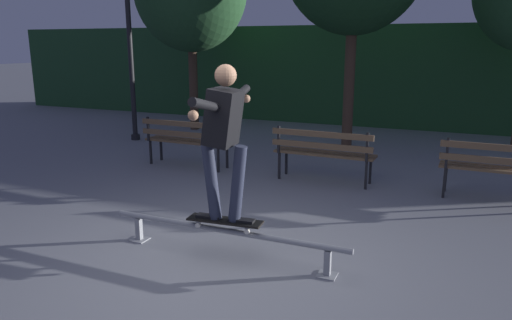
{
  "coord_description": "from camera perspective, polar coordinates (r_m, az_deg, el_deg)",
  "views": [
    {
      "loc": [
        2.1,
        -3.89,
        2.14
      ],
      "look_at": [
        0.0,
        0.99,
        0.85
      ],
      "focal_mm": 33.52,
      "sensor_mm": 36.0,
      "label": 1
    }
  ],
  "objects": [
    {
      "name": "ground_plane",
      "position": [
        4.91,
        -4.66,
        -12.22
      ],
      "size": [
        90.0,
        90.0,
        0.0
      ],
      "primitive_type": "plane",
      "color": "slate"
    },
    {
      "name": "hedge_backdrop",
      "position": [
        13.44,
        14.46,
        9.73
      ],
      "size": [
        24.0,
        1.2,
        2.63
      ],
      "primitive_type": "cube",
      "color": "#234C28",
      "rests_on": "ground"
    },
    {
      "name": "grind_rail",
      "position": [
        4.96,
        -3.71,
        -8.85
      ],
      "size": [
        2.63,
        0.18,
        0.32
      ],
      "color": "gray",
      "rests_on": "ground"
    },
    {
      "name": "skateboard",
      "position": [
        4.91,
        -3.71,
        -7.28
      ],
      "size": [
        0.79,
        0.26,
        0.09
      ],
      "color": "black",
      "rests_on": "grind_rail"
    },
    {
      "name": "skateboarder",
      "position": [
        4.65,
        -3.86,
        3.54
      ],
      "size": [
        0.63,
        1.41,
        1.56
      ],
      "color": "black",
      "rests_on": "skateboard"
    },
    {
      "name": "park_bench_leftmost",
      "position": [
        8.53,
        -8.46,
        2.67
      ],
      "size": [
        1.61,
        0.45,
        0.88
      ],
      "color": "black",
      "rests_on": "ground"
    },
    {
      "name": "park_bench_left_center",
      "position": [
        7.54,
        8.01,
        1.24
      ],
      "size": [
        1.61,
        0.45,
        0.88
      ],
      "color": "black",
      "rests_on": "ground"
    },
    {
      "name": "park_bench_right_center",
      "position": [
        7.31,
        27.29,
        -0.55
      ],
      "size": [
        1.61,
        0.45,
        0.88
      ],
      "color": "black",
      "rests_on": "ground"
    },
    {
      "name": "lamp_post_left",
      "position": [
        11.16,
        -14.92,
        14.97
      ],
      "size": [
        0.32,
        0.32,
        3.9
      ],
      "color": "black",
      "rests_on": "ground"
    }
  ]
}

